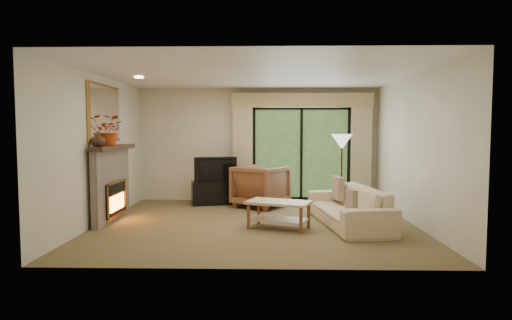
{
  "coord_description": "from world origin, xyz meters",
  "views": [
    {
      "loc": [
        0.18,
        -7.45,
        1.64
      ],
      "look_at": [
        0.0,
        0.3,
        1.1
      ],
      "focal_mm": 30.0,
      "sensor_mm": 36.0,
      "label": 1
    }
  ],
  "objects_px": {
    "sofa": "(348,206)",
    "coffee_table": "(279,215)",
    "media_console": "(215,192)",
    "armchair": "(261,186)"
  },
  "relations": [
    {
      "from": "media_console",
      "to": "sofa",
      "type": "xyz_separation_m",
      "value": [
        2.55,
        -2.05,
        0.07
      ]
    },
    {
      "from": "coffee_table",
      "to": "media_console",
      "type": "bearing_deg",
      "value": 140.47
    },
    {
      "from": "armchair",
      "to": "sofa",
      "type": "xyz_separation_m",
      "value": [
        1.53,
        -1.71,
        -0.12
      ]
    },
    {
      "from": "armchair",
      "to": "sofa",
      "type": "height_order",
      "value": "armchair"
    },
    {
      "from": "media_console",
      "to": "coffee_table",
      "type": "bearing_deg",
      "value": -74.21
    },
    {
      "from": "sofa",
      "to": "coffee_table",
      "type": "bearing_deg",
      "value": -84.76
    },
    {
      "from": "sofa",
      "to": "coffee_table",
      "type": "height_order",
      "value": "sofa"
    },
    {
      "from": "sofa",
      "to": "coffee_table",
      "type": "xyz_separation_m",
      "value": [
        -1.21,
        -0.29,
        -0.1
      ]
    },
    {
      "from": "media_console",
      "to": "sofa",
      "type": "bearing_deg",
      "value": -52.79
    },
    {
      "from": "media_console",
      "to": "armchair",
      "type": "relative_size",
      "value": 1.04
    }
  ]
}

